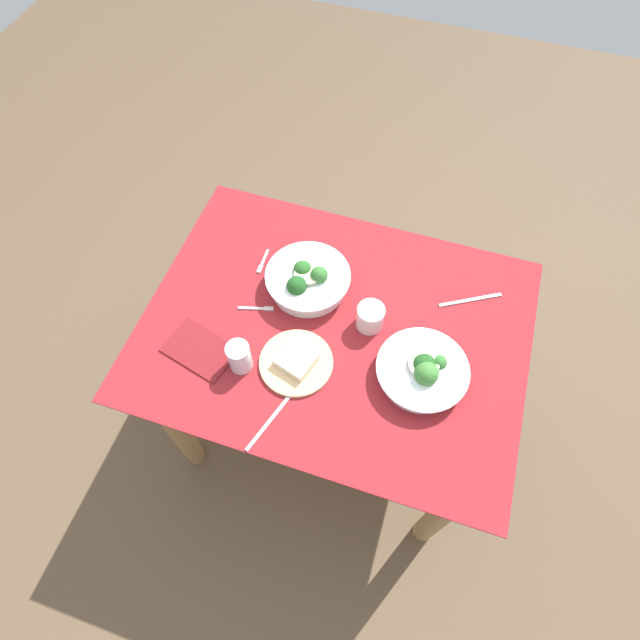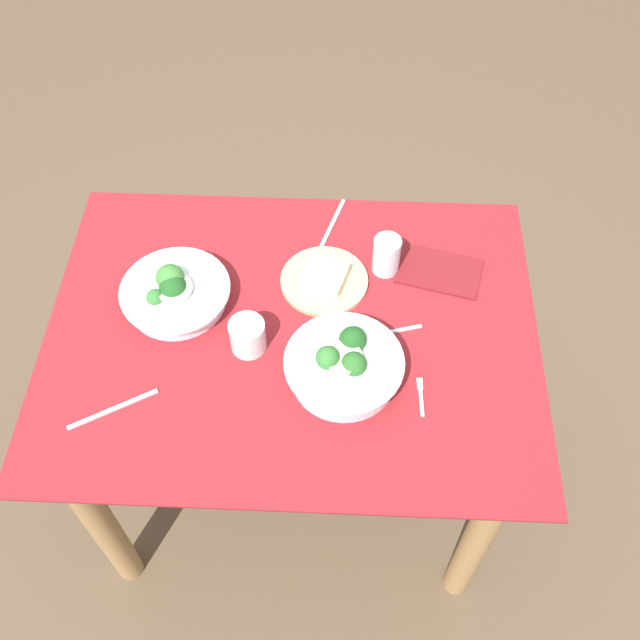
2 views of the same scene
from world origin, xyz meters
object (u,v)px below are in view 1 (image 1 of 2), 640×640
Objects in this scene: bread_side_plate at (296,362)px; broccoli_bowl_far at (423,371)px; broccoli_bowl_near at (308,280)px; water_glass_center at (239,357)px; water_glass_side at (370,317)px; fork_by_near_bowl at (258,309)px; table_knife_left at (470,300)px; napkin_folded_upper at (200,350)px; fork_by_far_bowl at (263,262)px; table_knife_right at (271,419)px.

broccoli_bowl_far is at bearing -168.22° from bread_side_plate.
broccoli_bowl_near is 0.32m from water_glass_center.
bread_side_plate is (0.34, 0.07, -0.02)m from broccoli_bowl_far.
fork_by_near_bowl is (0.33, 0.05, -0.04)m from water_glass_side.
bread_side_plate is 1.05× the size of table_knife_left.
napkin_folded_upper is at bearing -135.77° from fork_by_near_bowl.
broccoli_bowl_near is 2.62× the size of water_glass_center.
broccoli_bowl_near is 3.20× the size of water_glass_side.
fork_by_far_bowl is 0.48× the size of napkin_folded_upper.
napkin_folded_upper is at bearing 9.22° from bread_side_plate.
bread_side_plate is 1.06× the size of napkin_folded_upper.
water_glass_center is 0.47× the size of table_knife_right.
table_knife_left is 0.81m from napkin_folded_upper.
water_glass_side is 0.32m from table_knife_left.
bread_side_plate is at bearing 101.56° from broccoli_bowl_near.
bread_side_plate reaches higher than napkin_folded_upper.
water_glass_center reaches higher than fork_by_far_bowl.
bread_side_plate is 2.13× the size of water_glass_center.
napkin_folded_upper reaches higher than table_knife_right.
broccoli_bowl_near is 1.30× the size of table_knife_left.
fork_by_near_bowl is 0.51× the size of table_knife_right.
water_glass_center is 1.05× the size of fork_by_far_bowl.
bread_side_plate is 0.28m from napkin_folded_upper.
napkin_folded_upper is at bearing 53.55° from broccoli_bowl_near.
table_knife_right is (0.44, 0.54, 0.00)m from table_knife_left.
broccoli_bowl_far is 0.99× the size of broccoli_bowl_near.
table_knife_left is at bearing 93.44° from fork_by_far_bowl.
bread_side_plate is 0.56m from table_knife_left.
table_knife_right is (-0.04, 0.43, -0.03)m from broccoli_bowl_near.
water_glass_side is at bearing -130.48° from bread_side_plate.
water_glass_center is 0.93× the size of fork_by_near_bowl.
napkin_folded_upper is at bearing -179.77° from table_knife_left.
water_glass_side is at bearing 162.28° from broccoli_bowl_near.
water_glass_center is 0.50× the size of napkin_folded_upper.
broccoli_bowl_far is 0.31m from table_knife_left.
broccoli_bowl_far reaches higher than napkin_folded_upper.
water_glass_side is 0.40× the size of table_knife_left.
broccoli_bowl_far is at bearing 65.66° from fork_by_far_bowl.
water_glass_center reaches higher than broccoli_bowl_far.
broccoli_bowl_near reaches higher than fork_by_near_bowl.
water_glass_side is 0.76× the size of fork_by_near_bowl.
broccoli_bowl_far is 1.28× the size of table_knife_left.
bread_side_plate is at bearing -170.78° from napkin_folded_upper.
table_knife_right is at bearing 137.45° from water_glass_center.
bread_side_plate reaches higher than fork_by_far_bowl.
fork_by_near_bowl and table_knife_right have the same top height.
bread_side_plate is at bearing -53.98° from fork_by_near_bowl.
broccoli_bowl_far is 1.23× the size of table_knife_right.
bread_side_plate is 0.25m from water_glass_side.
table_knife_right is 1.05× the size of napkin_folded_upper.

